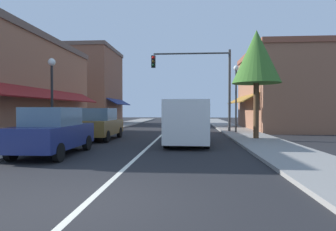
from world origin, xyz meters
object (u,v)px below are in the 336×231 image
Objects in this scene: parked_car_nearest_left at (53,132)px; tree_right_near at (256,57)px; parked_car_second_left at (100,124)px; traffic_signal_mast_arm at (203,76)px; van_in_lane at (188,121)px; street_lamp_left_near at (52,85)px; street_lamp_right_mid at (236,88)px.

parked_car_nearest_left is 11.11m from tree_right_near.
parked_car_nearest_left is at bearing -89.84° from parked_car_second_left.
van_in_lane is at bearing -98.12° from traffic_signal_mast_arm.
parked_car_second_left is 3.42m from street_lamp_left_near.
parked_car_nearest_left is 6.28m from van_in_lane.
street_lamp_left_near reaches higher than van_in_lane.
traffic_signal_mast_arm is (5.99, 5.73, 3.33)m from parked_car_second_left.
street_lamp_right_mid reaches higher than van_in_lane.
van_in_lane is 0.85× the size of traffic_signal_mast_arm.
street_lamp_left_near is 0.87× the size of street_lamp_right_mid.
van_in_lane is 1.09× the size of street_lamp_right_mid.
van_in_lane is at bearing 37.49° from parked_car_nearest_left.
traffic_signal_mast_arm is at bearing 157.08° from street_lamp_right_mid.
street_lamp_left_near is (-6.59, -0.56, 1.72)m from van_in_lane.
van_in_lane reaches higher than parked_car_nearest_left.
tree_right_near is (0.39, -4.44, 1.32)m from street_lamp_right_mid.
tree_right_near is (8.68, 0.32, 3.67)m from parked_car_second_left.
van_in_lane is 7.55m from street_lamp_right_mid.
parked_car_second_left is 5.22m from van_in_lane.
parked_car_nearest_left is at bearing -128.72° from street_lamp_right_mid.
street_lamp_right_mid is at bearing 63.99° from van_in_lane.
traffic_signal_mast_arm reaches higher than parked_car_second_left.
tree_right_near is (10.34, 2.56, 1.68)m from street_lamp_left_near.
traffic_signal_mast_arm is 1.28× the size of street_lamp_right_mid.
parked_car_nearest_left is 0.79× the size of van_in_lane.
street_lamp_right_mid is 4.65m from tree_right_near.
street_lamp_right_mid reaches higher than parked_car_second_left.
street_lamp_right_mid is 0.79× the size of tree_right_near.
street_lamp_left_near is at bearing -133.84° from traffic_signal_mast_arm.
van_in_lane is (4.94, -1.68, 0.27)m from parked_car_second_left.
tree_right_near is at bearing 13.91° from street_lamp_left_near.
parked_car_nearest_left is 5.57m from parked_car_second_left.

